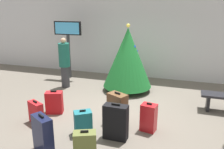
{
  "coord_description": "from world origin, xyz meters",
  "views": [
    {
      "loc": [
        1.77,
        -5.5,
        2.79
      ],
      "look_at": [
        -0.18,
        0.53,
        0.9
      ],
      "focal_mm": 38.36,
      "sensor_mm": 36.0,
      "label": 1
    }
  ],
  "objects": [
    {
      "name": "traveller_0",
      "position": [
        -2.17,
        1.49,
        0.89
      ],
      "size": [
        0.49,
        0.49,
        1.71
      ],
      "color": "#333338",
      "rests_on": "ground_plane"
    },
    {
      "name": "holiday_tree",
      "position": [
        -0.06,
        1.81,
        1.12
      ],
      "size": [
        1.58,
        1.58,
        2.19
      ],
      "color": "#4C3319",
      "rests_on": "ground_plane"
    },
    {
      "name": "suitcase_7",
      "position": [
        0.45,
        -1.15,
        0.38
      ],
      "size": [
        0.52,
        0.25,
        0.81
      ],
      "color": "black",
      "rests_on": "ground_plane"
    },
    {
      "name": "suitcase_2",
      "position": [
        0.13,
        -2.01,
        0.28
      ],
      "size": [
        0.48,
        0.38,
        0.6
      ],
      "color": "#59602D",
      "rests_on": "ground_plane"
    },
    {
      "name": "flight_info_kiosk",
      "position": [
        -2.56,
        2.54,
        1.55
      ],
      "size": [
        1.06,
        0.13,
        2.16
      ],
      "color": "#333338",
      "rests_on": "ground_plane"
    },
    {
      "name": "suitcase_6",
      "position": [
        1.06,
        -0.6,
        0.32
      ],
      "size": [
        0.38,
        0.31,
        0.68
      ],
      "color": "#B2191E",
      "rests_on": "ground_plane"
    },
    {
      "name": "suitcase_3",
      "position": [
        0.3,
        -0.52,
        0.39
      ],
      "size": [
        0.53,
        0.44,
        0.81
      ],
      "color": "brown",
      "rests_on": "ground_plane"
    },
    {
      "name": "back_wall",
      "position": [
        0.0,
        3.58,
        1.61
      ],
      "size": [
        16.0,
        0.2,
        3.23
      ],
      "primitive_type": "cube",
      "color": "silver",
      "rests_on": "ground_plane"
    },
    {
      "name": "suitcase_4",
      "position": [
        -0.74,
        -2.04,
        0.37
      ],
      "size": [
        0.54,
        0.43,
        0.79
      ],
      "color": "#141938",
      "rests_on": "ground_plane"
    },
    {
      "name": "suitcase_0",
      "position": [
        -1.58,
        -1.08,
        0.27
      ],
      "size": [
        0.48,
        0.35,
        0.58
      ],
      "color": "#B2191E",
      "rests_on": "ground_plane"
    },
    {
      "name": "suitcase_5",
      "position": [
        -1.46,
        -0.44,
        0.29
      ],
      "size": [
        0.49,
        0.37,
        0.62
      ],
      "color": "#B2191E",
      "rests_on": "ground_plane"
    },
    {
      "name": "ground_plane",
      "position": [
        0.0,
        0.0,
        0.0
      ],
      "size": [
        16.0,
        16.0,
        0.0
      ],
      "primitive_type": "plane",
      "color": "#665E54"
    },
    {
      "name": "suitcase_1",
      "position": [
        -0.29,
        -1.19,
        0.27
      ],
      "size": [
        0.46,
        0.43,
        0.58
      ],
      "color": "#19606B",
      "rests_on": "ground_plane"
    }
  ]
}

